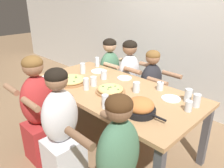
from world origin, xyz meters
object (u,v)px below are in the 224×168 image
(drinking_glass_f, at_px, (104,75))
(drinking_glass_h, at_px, (188,107))
(pizza_board_second, at_px, (71,80))
(drinking_glass_b, at_px, (188,96))
(drinking_glass_g, at_px, (86,84))
(empty_plate_c, at_px, (124,78))
(empty_plate_a, at_px, (99,71))
(drinking_glass_a, at_px, (83,69))
(drinking_glass_i, at_px, (136,88))
(empty_plate_b, at_px, (171,99))
(drinking_glass_j, at_px, (94,82))
(cocktail_glass_blue, at_px, (160,87))
(empty_plate_d, at_px, (51,77))
(drinking_glass_c, at_px, (97,63))
(diner_far_midleft, at_px, (129,81))
(drinking_glass_d, at_px, (105,102))
(diner_near_midleft, at_px, (39,114))
(drinking_glass_e, at_px, (197,101))
(diner_near_center, at_px, (62,131))
(pizza_board_main, at_px, (110,90))
(diner_far_left, at_px, (110,75))
(skillet_bowl, at_px, (140,107))
(diner_far_center, at_px, (151,92))

(drinking_glass_f, xyz_separation_m, drinking_glass_h, (1.14, -0.01, -0.01))
(pizza_board_second, bearing_deg, drinking_glass_b, 22.58)
(drinking_glass_g, bearing_deg, empty_plate_c, 83.51)
(empty_plate_a, relative_size, drinking_glass_a, 1.47)
(empty_plate_c, xyz_separation_m, drinking_glass_i, (0.37, -0.22, 0.05))
(empty_plate_b, relative_size, drinking_glass_j, 1.75)
(cocktail_glass_blue, distance_m, drinking_glass_b, 0.36)
(drinking_glass_g, bearing_deg, drinking_glass_h, 18.82)
(empty_plate_d, bearing_deg, drinking_glass_f, 40.41)
(pizza_board_second, bearing_deg, empty_plate_a, 97.83)
(empty_plate_d, relative_size, drinking_glass_j, 2.16)
(empty_plate_a, bearing_deg, drinking_glass_c, 142.86)
(drinking_glass_j, height_order, diner_far_midleft, diner_far_midleft)
(drinking_glass_a, relative_size, drinking_glass_j, 1.26)
(empty_plate_d, distance_m, cocktail_glass_blue, 1.38)
(drinking_glass_d, height_order, diner_far_midleft, diner_far_midleft)
(diner_far_midleft, distance_m, diner_near_midleft, 1.44)
(empty_plate_b, xyz_separation_m, drinking_glass_d, (-0.34, -0.60, 0.06))
(drinking_glass_e, relative_size, diner_near_center, 0.11)
(drinking_glass_a, bearing_deg, pizza_board_main, -13.76)
(diner_far_left, xyz_separation_m, diner_far_midleft, (0.41, 0.00, 0.01))
(drinking_glass_c, bearing_deg, drinking_glass_j, -44.65)
(cocktail_glass_blue, bearing_deg, diner_far_left, 162.32)
(diner_far_midleft, bearing_deg, drinking_glass_j, 10.95)
(drinking_glass_b, bearing_deg, diner_far_left, 164.35)
(skillet_bowl, bearing_deg, empty_plate_d, -176.49)
(diner_far_center, bearing_deg, drinking_glass_h, 53.97)
(drinking_glass_b, bearing_deg, empty_plate_a, -179.51)
(empty_plate_c, bearing_deg, drinking_glass_e, -4.63)
(empty_plate_c, height_order, drinking_glass_f, drinking_glass_f)
(diner_far_left, bearing_deg, diner_far_center, 90.00)
(pizza_board_main, relative_size, empty_plate_c, 1.77)
(skillet_bowl, relative_size, drinking_glass_c, 2.86)
(empty_plate_b, bearing_deg, diner_far_center, 139.88)
(pizza_board_second, relative_size, empty_plate_d, 1.57)
(drinking_glass_b, xyz_separation_m, diner_far_center, (-0.73, 0.43, -0.32))
(drinking_glass_a, relative_size, diner_near_center, 0.12)
(cocktail_glass_blue, xyz_separation_m, diner_far_midleft, (-0.77, 0.38, -0.26))
(empty_plate_b, relative_size, drinking_glass_a, 1.38)
(drinking_glass_e, distance_m, diner_far_center, 1.01)
(pizza_board_second, height_order, diner_far_midleft, diner_far_midleft)
(drinking_glass_b, relative_size, drinking_glass_f, 1.18)
(drinking_glass_c, bearing_deg, pizza_board_main, -32.59)
(empty_plate_a, height_order, empty_plate_c, same)
(drinking_glass_e, relative_size, diner_near_midleft, 0.11)
(skillet_bowl, relative_size, drinking_glass_f, 3.52)
(pizza_board_second, bearing_deg, drinking_glass_h, 14.61)
(drinking_glass_c, distance_m, diner_near_midleft, 1.21)
(diner_near_midleft, bearing_deg, empty_plate_b, -46.90)
(empty_plate_d, bearing_deg, diner_far_left, 88.38)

